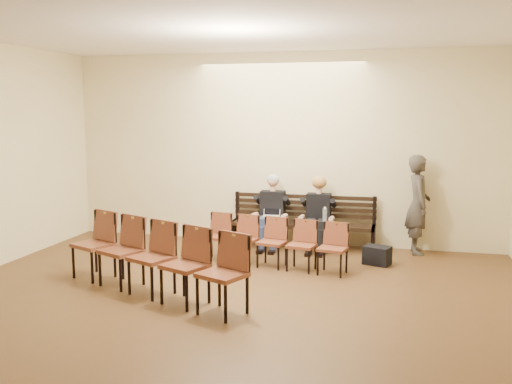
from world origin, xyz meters
TOP-DOWN VIEW (x-y plane):
  - ground at (0.00, 0.00)m, footprint 10.00×10.00m
  - room_walls at (0.00, 0.79)m, footprint 8.02×10.01m
  - bench at (0.47, 4.65)m, footprint 2.60×0.90m
  - seated_man at (-0.06, 4.53)m, footprint 0.54×0.74m
  - seated_woman at (0.77, 4.53)m, footprint 0.52×0.72m
  - laptop at (-0.05, 4.38)m, footprint 0.35×0.31m
  - water_bottle at (0.93, 4.26)m, footprint 0.09×0.09m
  - bag at (1.83, 3.82)m, footprint 0.48×0.40m
  - passerby at (2.46, 4.75)m, footprint 0.56×0.77m
  - chair_row_front at (0.22, 3.29)m, footprint 2.43×0.85m
  - chair_row_back at (-1.05, 1.57)m, footprint 2.99×1.70m

SIDE VIEW (x-z plane):
  - ground at x=0.00m, z-range 0.00..0.00m
  - bag at x=1.83m, z-range 0.00..0.30m
  - bench at x=0.47m, z-range 0.00..0.45m
  - chair_row_front at x=0.22m, z-range 0.00..0.78m
  - chair_row_back at x=-1.05m, z-range 0.00..0.99m
  - laptop at x=-0.05m, z-range 0.45..0.67m
  - water_bottle at x=0.93m, z-range 0.45..0.70m
  - seated_woman at x=0.77m, z-range 0.00..1.21m
  - seated_man at x=-0.06m, z-range 0.00..1.29m
  - passerby at x=2.46m, z-range 0.00..1.96m
  - room_walls at x=0.00m, z-range 0.78..4.29m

